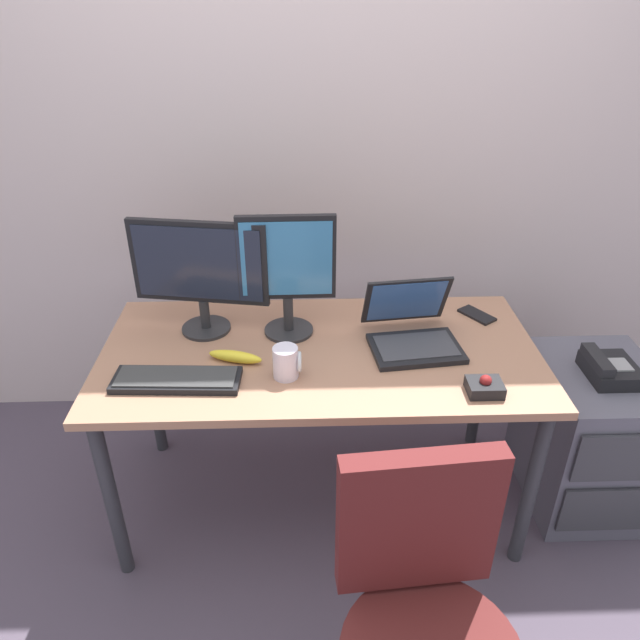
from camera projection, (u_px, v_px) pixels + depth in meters
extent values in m
plane|color=#4C4250|center=(320.00, 496.00, 2.45)|extent=(8.00, 8.00, 0.00)
cube|color=beige|center=(314.00, 110.00, 2.38)|extent=(6.00, 0.10, 2.80)
cube|color=#A47256|center=(320.00, 353.00, 2.09)|extent=(1.54, 0.76, 0.03)
cylinder|color=#2D2D33|center=(111.00, 499.00, 1.98)|extent=(0.05, 0.05, 0.69)
cylinder|color=#2D2D33|center=(531.00, 489.00, 2.02)|extent=(0.05, 0.05, 0.69)
cylinder|color=#2D2D33|center=(152.00, 386.00, 2.53)|extent=(0.05, 0.05, 0.69)
cylinder|color=#2D2D33|center=(480.00, 379.00, 2.57)|extent=(0.05, 0.05, 0.69)
cube|color=#585663|center=(588.00, 436.00, 2.32)|extent=(0.42, 0.52, 0.60)
cube|color=#38383D|center=(630.00, 458.00, 2.03)|extent=(0.38, 0.01, 0.20)
cube|color=#38383D|center=(612.00, 510.00, 2.15)|extent=(0.38, 0.01, 0.20)
cube|color=black|center=(611.00, 370.00, 2.14)|extent=(0.17, 0.20, 0.06)
cube|color=black|center=(597.00, 360.00, 2.12)|extent=(0.05, 0.18, 0.04)
cube|color=gray|center=(620.00, 365.00, 2.12)|extent=(0.07, 0.08, 0.01)
cube|color=#571C1C|center=(418.00, 521.00, 1.45)|extent=(0.40, 0.09, 0.42)
cylinder|color=#262628|center=(206.00, 328.00, 2.20)|extent=(0.18, 0.18, 0.01)
cylinder|color=#262628|center=(205.00, 314.00, 2.17)|extent=(0.04, 0.04, 0.11)
cube|color=black|center=(199.00, 262.00, 2.07)|extent=(0.49, 0.11, 0.30)
cube|color=#1E2333|center=(198.00, 264.00, 2.06)|extent=(0.45, 0.08, 0.27)
cylinder|color=#262628|center=(289.00, 330.00, 2.19)|extent=(0.18, 0.18, 0.01)
cylinder|color=#262628|center=(288.00, 313.00, 2.15)|extent=(0.04, 0.04, 0.13)
cube|color=black|center=(287.00, 258.00, 2.04)|extent=(0.34, 0.03, 0.31)
cube|color=teal|center=(287.00, 259.00, 2.03)|extent=(0.31, 0.01, 0.27)
cube|color=black|center=(177.00, 380.00, 1.91)|extent=(0.42, 0.16, 0.02)
cube|color=#353535|center=(176.00, 377.00, 1.90)|extent=(0.39, 0.13, 0.01)
cube|color=black|center=(416.00, 349.00, 2.07)|extent=(0.33, 0.26, 0.02)
cube|color=#38383D|center=(416.00, 346.00, 2.07)|extent=(0.29, 0.20, 0.00)
cube|color=black|center=(406.00, 300.00, 2.15)|extent=(0.32, 0.13, 0.21)
cube|color=#335999|center=(406.00, 301.00, 2.14)|extent=(0.28, 0.11, 0.18)
cube|color=black|center=(485.00, 387.00, 1.86)|extent=(0.11, 0.09, 0.04)
sphere|color=maroon|center=(486.00, 381.00, 1.85)|extent=(0.04, 0.04, 0.04)
cylinder|color=silver|center=(286.00, 362.00, 1.92)|extent=(0.08, 0.08, 0.11)
torus|color=silver|center=(300.00, 362.00, 1.92)|extent=(0.01, 0.07, 0.07)
cube|color=black|center=(477.00, 315.00, 2.29)|extent=(0.14, 0.16, 0.01)
ellipsoid|color=yellow|center=(235.00, 357.00, 2.01)|extent=(0.19, 0.09, 0.04)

